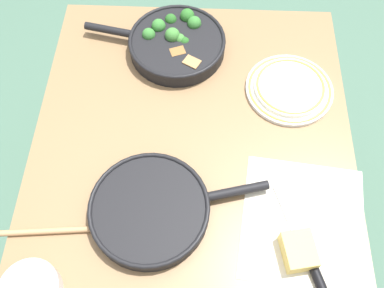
% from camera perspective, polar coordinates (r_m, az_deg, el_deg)
% --- Properties ---
extents(ground_plane, '(14.00, 14.00, 0.00)m').
position_cam_1_polar(ground_plane, '(1.87, 0.00, -11.90)').
color(ground_plane, '#476B56').
extents(dining_table_red, '(1.07, 0.88, 0.76)m').
position_cam_1_polar(dining_table_red, '(1.25, 0.00, -2.57)').
color(dining_table_red, olive).
rests_on(dining_table_red, ground_plane).
extents(skillet_broccoli, '(0.30, 0.44, 0.07)m').
position_cam_1_polar(skillet_broccoli, '(1.35, -2.13, 13.35)').
color(skillet_broccoli, black).
rests_on(skillet_broccoli, dining_table_red).
extents(skillet_eggs, '(0.30, 0.45, 0.04)m').
position_cam_1_polar(skillet_eggs, '(1.07, -5.51, -8.61)').
color(skillet_eggs, black).
rests_on(skillet_eggs, dining_table_red).
extents(wooden_spoon, '(0.07, 0.41, 0.02)m').
position_cam_1_polar(wooden_spoon, '(1.10, -14.23, -10.97)').
color(wooden_spoon, tan).
rests_on(wooden_spoon, dining_table_red).
extents(parchment_sheet, '(0.36, 0.34, 0.00)m').
position_cam_1_polar(parchment_sheet, '(1.12, 14.60, -9.99)').
color(parchment_sheet, silver).
rests_on(parchment_sheet, dining_table_red).
extents(grater_knife, '(0.27, 0.11, 0.02)m').
position_cam_1_polar(grater_knife, '(1.08, 14.95, -13.62)').
color(grater_knife, silver).
rests_on(grater_knife, dining_table_red).
extents(cheese_block, '(0.10, 0.09, 0.05)m').
position_cam_1_polar(cheese_block, '(1.06, 14.02, -13.67)').
color(cheese_block, '#E0C15B').
rests_on(cheese_block, dining_table_red).
extents(dinner_plate_stack, '(0.26, 0.26, 0.03)m').
position_cam_1_polar(dinner_plate_stack, '(1.29, 12.89, 7.30)').
color(dinner_plate_stack, white).
rests_on(dinner_plate_stack, dining_table_red).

